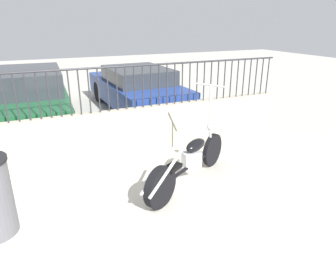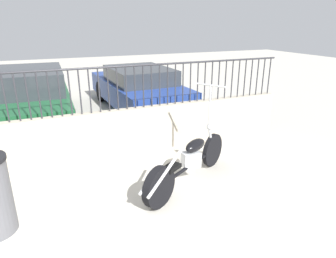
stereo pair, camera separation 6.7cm
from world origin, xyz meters
name	(u,v)px [view 2 (the right image)]	position (x,y,z in m)	size (l,w,h in m)	color
low_wall	(25,147)	(0.00, 2.57, 0.46)	(10.19, 0.18, 0.92)	#B2A893
fence_railing	(15,89)	(0.00, 2.57, 1.44)	(10.19, 0.04, 0.80)	#2D2D33
motorcycle_black	(186,164)	(2.26, 1.11, 0.38)	(1.94, 1.23, 1.50)	black
car_green	(30,98)	(0.09, 5.19, 0.71)	(1.87, 4.64, 1.41)	black
car_blue	(138,88)	(2.95, 5.60, 0.64)	(1.88, 4.36, 1.23)	black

